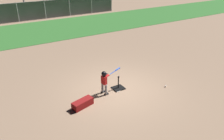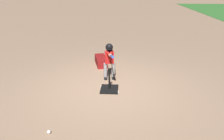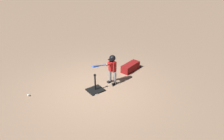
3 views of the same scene
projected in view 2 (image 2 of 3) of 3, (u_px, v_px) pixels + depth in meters
name	position (u px, v px, depth m)	size (l,w,h in m)	color
ground_plane	(108.00, 89.00, 5.71)	(90.00, 90.00, 0.00)	#93755B
home_plate	(109.00, 89.00, 5.68)	(0.44, 0.44, 0.02)	white
batting_tee	(109.00, 88.00, 5.64)	(0.50, 0.45, 0.59)	black
batter_child	(109.00, 57.00, 6.07)	(0.97, 0.35, 1.04)	gray
baseball	(49.00, 132.00, 3.98)	(0.07, 0.07, 0.07)	white
equipment_bag	(101.00, 61.00, 7.38)	(0.84, 0.32, 0.28)	maroon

